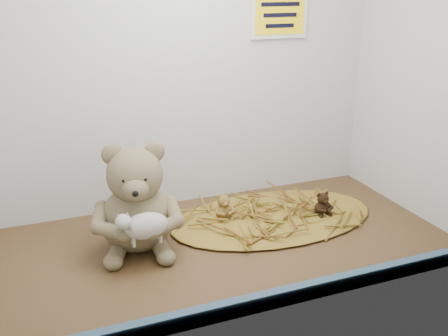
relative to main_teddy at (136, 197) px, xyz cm
name	(u,v)px	position (x,y,z in cm)	size (l,w,h in cm)	color
alcove_shell	(206,65)	(19.77, 2.74, 31.04)	(120.40, 60.20, 90.40)	#492B19
front_rail	(268,300)	(19.77, -35.06, -12.16)	(119.28, 2.20, 3.60)	#3E5876
straw_bed	(273,217)	(39.39, 2.21, -13.37)	(61.07, 35.46, 1.18)	brown
main_teddy	(136,197)	(0.00, 0.00, 0.00)	(22.52, 23.77, 27.92)	#837751
toy_lamb	(146,226)	(0.00, -10.01, -3.23)	(13.77, 8.40, 8.90)	beige
mini_teddy_tan	(224,205)	(25.68, 6.19, -9.12)	(5.90, 6.23, 7.32)	olive
mini_teddy_brown	(322,202)	(53.10, -1.78, -9.38)	(5.48, 5.78, 6.79)	black
wall_sign	(279,15)	(49.77, 23.14, 41.04)	(16.00, 1.20, 11.00)	yellow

